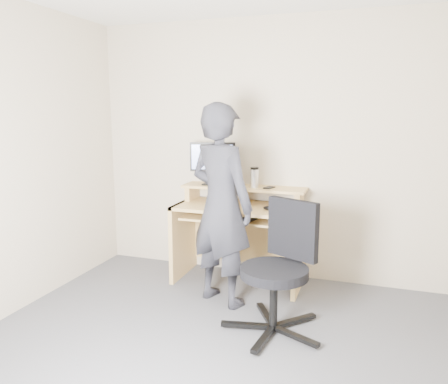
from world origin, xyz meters
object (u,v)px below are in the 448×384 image
Objects in this scene: monitor at (213,160)px; office_chair at (281,263)px; person at (221,205)px; desk at (241,224)px.

monitor is 0.45× the size of office_chair.
monitor is 0.75m from person.
office_chair is 0.74m from person.
person reaches higher than office_chair.
desk is 2.78× the size of monitor.
desk is at bearing -69.01° from person.
desk is 0.69m from monitor.
person is (-0.01, -0.56, 0.30)m from desk.
person reaches higher than desk.
monitor is at bearing 170.74° from desk.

